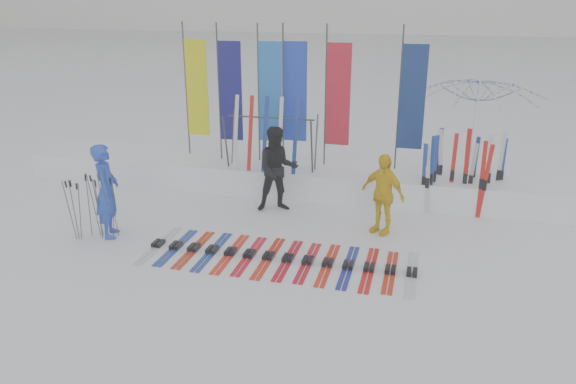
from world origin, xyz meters
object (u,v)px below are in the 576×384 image
(person_yellow, at_px, (382,194))
(ski_rack, at_px, (271,135))
(person_blue, at_px, (107,191))
(tent_canopy, at_px, (475,133))
(person_black, at_px, (277,169))
(ski_row, at_px, (278,258))

(person_yellow, relative_size, ski_rack, 0.78)
(person_blue, xyz_separation_m, person_yellow, (5.01, 1.45, -0.11))
(tent_canopy, relative_size, ski_rack, 1.47)
(person_blue, relative_size, person_yellow, 1.14)
(person_blue, distance_m, person_yellow, 5.22)
(ski_rack, bearing_deg, tent_canopy, 18.05)
(person_blue, height_order, person_black, person_black)
(person_blue, xyz_separation_m, tent_canopy, (6.82, 4.61, 0.44))
(ski_row, bearing_deg, ski_rack, 107.84)
(person_blue, distance_m, ski_row, 3.51)
(person_black, relative_size, tent_canopy, 0.61)
(person_black, relative_size, person_yellow, 1.15)
(person_black, xyz_separation_m, person_yellow, (2.27, -0.67, -0.12))
(person_blue, height_order, ski_rack, ski_rack)
(person_yellow, bearing_deg, ski_rack, 176.68)
(person_black, bearing_deg, tent_canopy, 8.81)
(person_yellow, bearing_deg, ski_row, -105.59)
(person_yellow, distance_m, ski_row, 2.44)
(person_yellow, xyz_separation_m, ski_row, (-1.62, -1.66, -0.76))
(person_yellow, height_order, ski_row, person_yellow)
(person_black, bearing_deg, ski_rack, 90.22)
(tent_canopy, bearing_deg, person_blue, -145.94)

